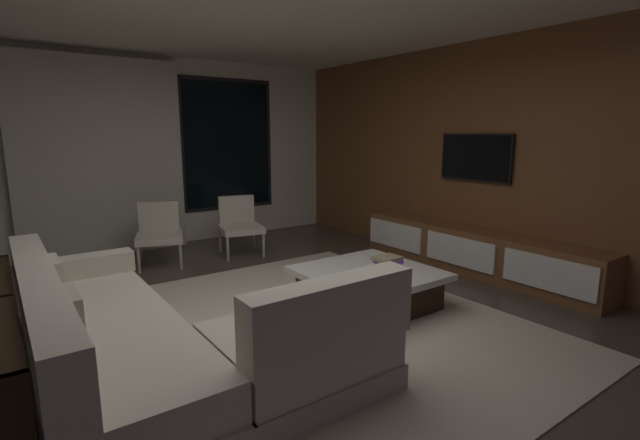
{
  "coord_description": "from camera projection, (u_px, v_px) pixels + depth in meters",
  "views": [
    {
      "loc": [
        -1.74,
        -3.09,
        1.64
      ],
      "look_at": [
        1.31,
        1.14,
        0.63
      ],
      "focal_mm": 25.54,
      "sensor_mm": 36.0,
      "label": 1
    }
  ],
  "objects": [
    {
      "name": "floor",
      "position": [
        272.0,
        333.0,
        3.77
      ],
      "size": [
        9.2,
        9.2,
        0.0
      ],
      "primitive_type": "plane",
      "color": "#473D33"
    },
    {
      "name": "back_wall_with_window",
      "position": [
        137.0,
        154.0,
        6.36
      ],
      "size": [
        6.6,
        0.3,
        2.7
      ],
      "color": "silver",
      "rests_on": "floor"
    },
    {
      "name": "media_wall",
      "position": [
        499.0,
        158.0,
        5.28
      ],
      "size": [
        0.12,
        7.8,
        2.7
      ],
      "color": "brown",
      "rests_on": "floor"
    },
    {
      "name": "area_rug",
      "position": [
        314.0,
        326.0,
        3.89
      ],
      "size": [
        3.2,
        3.8,
        0.01
      ],
      "primitive_type": "cube",
      "color": "beige",
      "rests_on": "floor"
    },
    {
      "name": "sectional_couch",
      "position": [
        156.0,
        343.0,
        2.96
      ],
      "size": [
        1.98,
        2.5,
        0.82
      ],
      "color": "#B1A997",
      "rests_on": "floor"
    },
    {
      "name": "coffee_table",
      "position": [
        368.0,
        287.0,
        4.33
      ],
      "size": [
        1.16,
        1.16,
        0.36
      ],
      "color": "black",
      "rests_on": "floor"
    },
    {
      "name": "book_stack_on_coffee_table",
      "position": [
        387.0,
        263.0,
        4.32
      ],
      "size": [
        0.26,
        0.21,
        0.12
      ],
      "color": "#8CB63F",
      "rests_on": "coffee_table"
    },
    {
      "name": "accent_chair_near_window",
      "position": [
        239.0,
        222.0,
        6.21
      ],
      "size": [
        0.65,
        0.66,
        0.78
      ],
      "color": "#B2ADA0",
      "rests_on": "floor"
    },
    {
      "name": "accent_chair_by_curtain",
      "position": [
        159.0,
        230.0,
        5.69
      ],
      "size": [
        0.69,
        0.7,
        0.78
      ],
      "color": "#B2ADA0",
      "rests_on": "floor"
    },
    {
      "name": "media_console",
      "position": [
        474.0,
        252.0,
        5.36
      ],
      "size": [
        0.46,
        3.1,
        0.52
      ],
      "color": "brown",
      "rests_on": "floor"
    },
    {
      "name": "mounted_tv",
      "position": [
        475.0,
        157.0,
        5.41
      ],
      "size": [
        0.05,
        0.96,
        0.56
      ],
      "color": "black"
    }
  ]
}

